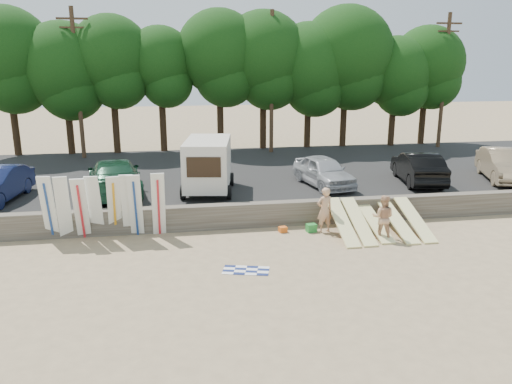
# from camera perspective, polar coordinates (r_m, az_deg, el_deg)

# --- Properties ---
(ground) EXTENTS (120.00, 120.00, 0.00)m
(ground) POSITION_cam_1_polar(r_m,az_deg,el_deg) (18.10, 5.36, -6.72)
(ground) COLOR tan
(ground) RESTS_ON ground
(seawall) EXTENTS (44.00, 0.50, 1.00)m
(seawall) POSITION_cam_1_polar(r_m,az_deg,el_deg) (20.69, 3.28, -2.43)
(seawall) COLOR #6B6356
(seawall) RESTS_ON ground
(parking_lot) EXTENTS (44.00, 14.50, 0.70)m
(parking_lot) POSITION_cam_1_polar(r_m,az_deg,el_deg) (27.84, -0.11, 1.80)
(parking_lot) COLOR #282828
(parking_lot) RESTS_ON ground
(treeline) EXTENTS (33.34, 6.40, 9.60)m
(treeline) POSITION_cam_1_polar(r_m,az_deg,el_deg) (34.10, -2.24, 14.93)
(treeline) COLOR #382616
(treeline) RESTS_ON parking_lot
(utility_poles) EXTENTS (25.80, 0.26, 9.00)m
(utility_poles) POSITION_cam_1_polar(r_m,az_deg,el_deg) (32.91, 1.81, 12.74)
(utility_poles) COLOR #473321
(utility_poles) RESTS_ON parking_lot
(box_trailer) EXTENTS (2.69, 4.11, 2.45)m
(box_trailer) POSITION_cam_1_polar(r_m,az_deg,el_deg) (22.95, -5.51, 3.31)
(box_trailer) COLOR beige
(box_trailer) RESTS_ON parking_lot
(car_1) EXTENTS (3.00, 5.84, 1.62)m
(car_1) POSITION_cam_1_polar(r_m,az_deg,el_deg) (23.51, -15.86, 1.68)
(car_1) COLOR #163D28
(car_1) RESTS_ON parking_lot
(car_2) EXTENTS (2.44, 4.49, 1.45)m
(car_2) POSITION_cam_1_polar(r_m,az_deg,el_deg) (24.39, 7.75, 2.37)
(car_2) COLOR #ABACB1
(car_2) RESTS_ON parking_lot
(car_3) EXTENTS (2.50, 4.93, 1.55)m
(car_3) POSITION_cam_1_polar(r_m,az_deg,el_deg) (26.04, 18.03, 2.68)
(car_3) COLOR black
(car_3) RESTS_ON parking_lot
(car_4) EXTENTS (3.21, 5.12, 1.59)m
(car_4) POSITION_cam_1_polar(r_m,az_deg,el_deg) (28.23, 26.47, 2.79)
(car_4) COLOR #8E785A
(car_4) RESTS_ON parking_lot
(surfboard_upright_0) EXTENTS (0.54, 0.59, 2.56)m
(surfboard_upright_0) POSITION_cam_1_polar(r_m,az_deg,el_deg) (20.15, -22.62, -1.74)
(surfboard_upright_0) COLOR white
(surfboard_upright_0) RESTS_ON ground
(surfboard_upright_1) EXTENTS (0.55, 0.67, 2.55)m
(surfboard_upright_1) POSITION_cam_1_polar(r_m,az_deg,el_deg) (19.98, -21.14, -1.74)
(surfboard_upright_1) COLOR white
(surfboard_upright_1) RESTS_ON ground
(surfboard_upright_2) EXTENTS (0.53, 0.84, 2.50)m
(surfboard_upright_2) POSITION_cam_1_polar(r_m,az_deg,el_deg) (19.76, -19.38, -1.83)
(surfboard_upright_2) COLOR white
(surfboard_upright_2) RESTS_ON ground
(surfboard_upright_3) EXTENTS (0.54, 0.76, 2.53)m
(surfboard_upright_3) POSITION_cam_1_polar(r_m,az_deg,el_deg) (19.83, -17.92, -1.62)
(surfboard_upright_3) COLOR white
(surfboard_upright_3) RESTS_ON ground
(surfboard_upright_4) EXTENTS (0.62, 0.90, 2.50)m
(surfboard_upright_4) POSITION_cam_1_polar(r_m,az_deg,el_deg) (19.73, -15.89, -1.58)
(surfboard_upright_4) COLOR white
(surfboard_upright_4) RESTS_ON ground
(surfboard_upright_5) EXTENTS (0.50, 0.68, 2.54)m
(surfboard_upright_5) POSITION_cam_1_polar(r_m,az_deg,el_deg) (19.65, -14.40, -1.48)
(surfboard_upright_5) COLOR white
(surfboard_upright_5) RESTS_ON ground
(surfboard_upright_6) EXTENTS (0.51, 0.70, 2.54)m
(surfboard_upright_6) POSITION_cam_1_polar(r_m,az_deg,el_deg) (19.55, -13.61, -1.52)
(surfboard_upright_6) COLOR white
(surfboard_upright_6) RESTS_ON ground
(surfboard_upright_7) EXTENTS (0.54, 0.62, 2.56)m
(surfboard_upright_7) POSITION_cam_1_polar(r_m,az_deg,el_deg) (19.51, -11.08, -1.38)
(surfboard_upright_7) COLOR white
(surfboard_upright_7) RESTS_ON ground
(surfboard_low_0) EXTENTS (0.56, 2.82, 1.17)m
(surfboard_low_0) POSITION_cam_1_polar(r_m,az_deg,el_deg) (19.62, 9.83, -3.35)
(surfboard_low_0) COLOR #EFE797
(surfboard_low_0) RESTS_ON ground
(surfboard_low_1) EXTENTS (0.56, 2.83, 1.13)m
(surfboard_low_1) POSITION_cam_1_polar(r_m,az_deg,el_deg) (19.88, 11.63, -3.26)
(surfboard_low_1) COLOR #EFE797
(surfboard_low_1) RESTS_ON ground
(surfboard_low_2) EXTENTS (0.56, 2.92, 0.83)m
(surfboard_low_2) POSITION_cam_1_polar(r_m,az_deg,el_deg) (20.39, 13.37, -3.33)
(surfboard_low_2) COLOR #EFE797
(surfboard_low_2) RESTS_ON ground
(surfboard_low_3) EXTENTS (0.56, 2.91, 0.87)m
(surfboard_low_3) POSITION_cam_1_polar(r_m,az_deg,el_deg) (20.54, 15.90, -3.31)
(surfboard_low_3) COLOR #EFE797
(surfboard_low_3) RESTS_ON ground
(surfboard_low_4) EXTENTS (0.56, 2.86, 1.05)m
(surfboard_low_4) POSITION_cam_1_polar(r_m,az_deg,el_deg) (20.81, 17.69, -2.96)
(surfboard_low_4) COLOR #EFE797
(surfboard_low_4) RESTS_ON ground
(beachgoer_a) EXTENTS (0.74, 0.56, 1.83)m
(beachgoer_a) POSITION_cam_1_polar(r_m,az_deg,el_deg) (19.87, 7.84, -2.04)
(beachgoer_a) COLOR tan
(beachgoer_a) RESTS_ON ground
(beachgoer_b) EXTENTS (1.05, 0.98, 1.73)m
(beachgoer_b) POSITION_cam_1_polar(r_m,az_deg,el_deg) (19.52, 14.31, -2.83)
(beachgoer_b) COLOR tan
(beachgoer_b) RESTS_ON ground
(cooler) EXTENTS (0.42, 0.36, 0.32)m
(cooler) POSITION_cam_1_polar(r_m,az_deg,el_deg) (20.04, 6.34, -4.10)
(cooler) COLOR #268D35
(cooler) RESTS_ON ground
(gear_bag) EXTENTS (0.35, 0.31, 0.22)m
(gear_bag) POSITION_cam_1_polar(r_m,az_deg,el_deg) (19.93, 3.09, -4.29)
(gear_bag) COLOR orange
(gear_bag) RESTS_ON ground
(beach_towel) EXTENTS (1.83, 1.83, 0.00)m
(beach_towel) POSITION_cam_1_polar(r_m,az_deg,el_deg) (16.44, -1.16, -8.94)
(beach_towel) COLOR white
(beach_towel) RESTS_ON ground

